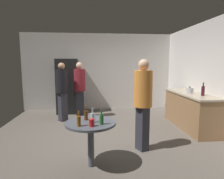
% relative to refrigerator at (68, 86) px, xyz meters
% --- Properties ---
extents(ground_plane, '(5.20, 5.20, 0.10)m').
position_rel_refrigerator_xyz_m(ground_plane, '(1.06, -2.20, -0.95)').
color(ground_plane, '#5B544C').
extents(wall_back, '(5.32, 0.06, 2.70)m').
position_rel_refrigerator_xyz_m(wall_back, '(1.06, 0.43, 0.45)').
color(wall_back, silver).
rests_on(wall_back, ground_plane).
extents(wall_side_right, '(0.06, 5.20, 2.70)m').
position_rel_refrigerator_xyz_m(wall_side_right, '(3.69, -2.20, 0.45)').
color(wall_side_right, silver).
rests_on(wall_side_right, ground_plane).
extents(refrigerator, '(0.70, 0.68, 1.80)m').
position_rel_refrigerator_xyz_m(refrigerator, '(0.00, 0.00, 0.00)').
color(refrigerator, black).
rests_on(refrigerator, ground_plane).
extents(kitchen_counter, '(0.64, 1.92, 0.90)m').
position_rel_refrigerator_xyz_m(kitchen_counter, '(3.34, -1.89, -0.45)').
color(kitchen_counter, olive).
rests_on(kitchen_counter, ground_plane).
extents(kettle, '(0.24, 0.17, 0.18)m').
position_rel_refrigerator_xyz_m(kettle, '(3.29, -1.90, 0.07)').
color(kettle, '#B2B2B7').
rests_on(kettle, kitchen_counter).
extents(wine_bottle_on_counter, '(0.08, 0.08, 0.31)m').
position_rel_refrigerator_xyz_m(wine_bottle_on_counter, '(3.40, -2.30, 0.12)').
color(wine_bottle_on_counter, '#3F141E').
rests_on(wine_bottle_on_counter, kitchen_counter).
extents(foreground_table, '(0.80, 0.80, 0.73)m').
position_rel_refrigerator_xyz_m(foreground_table, '(0.81, -3.56, -0.27)').
color(foreground_table, '#4C515B').
rests_on(foreground_table, ground_plane).
extents(beer_bottle_amber, '(0.06, 0.06, 0.23)m').
position_rel_refrigerator_xyz_m(beer_bottle_amber, '(0.64, -3.75, -0.08)').
color(beer_bottle_amber, '#8C5919').
rests_on(beer_bottle_amber, foreground_table).
extents(beer_bottle_brown, '(0.06, 0.06, 0.23)m').
position_rel_refrigerator_xyz_m(beer_bottle_brown, '(0.73, -3.44, -0.08)').
color(beer_bottle_brown, '#593314').
rests_on(beer_bottle_brown, foreground_table).
extents(beer_bottle_green, '(0.06, 0.06, 0.23)m').
position_rel_refrigerator_xyz_m(beer_bottle_green, '(0.97, -3.70, -0.08)').
color(beer_bottle_green, '#26662D').
rests_on(beer_bottle_green, foreground_table).
extents(beer_bottle_clear, '(0.06, 0.06, 0.23)m').
position_rel_refrigerator_xyz_m(beer_bottle_clear, '(0.84, -3.60, -0.08)').
color(beer_bottle_clear, silver).
rests_on(beer_bottle_clear, foreground_table).
extents(plastic_cup_red, '(0.08, 0.08, 0.11)m').
position_rel_refrigerator_xyz_m(plastic_cup_red, '(0.83, -3.78, -0.11)').
color(plastic_cup_red, red).
rests_on(plastic_cup_red, foreground_table).
extents(person_in_orange_shirt, '(0.45, 0.45, 1.72)m').
position_rel_refrigerator_xyz_m(person_in_orange_shirt, '(1.77, -3.05, 0.11)').
color(person_in_orange_shirt, '#2D2D38').
rests_on(person_in_orange_shirt, ground_plane).
extents(person_in_black_shirt, '(0.48, 0.48, 1.67)m').
position_rel_refrigerator_xyz_m(person_in_black_shirt, '(-0.03, -0.98, 0.08)').
color(person_in_black_shirt, '#2D2D38').
rests_on(person_in_black_shirt, ground_plane).
extents(person_in_maroon_shirt, '(0.34, 0.34, 1.69)m').
position_rel_refrigerator_xyz_m(person_in_maroon_shirt, '(0.45, -0.70, 0.09)').
color(person_in_maroon_shirt, '#2D2D38').
rests_on(person_in_maroon_shirt, ground_plane).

